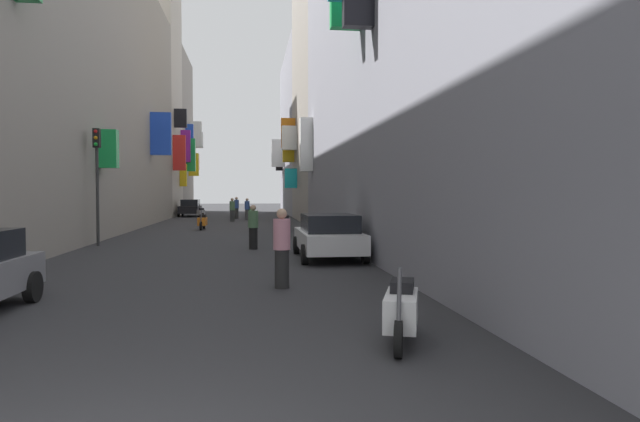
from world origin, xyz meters
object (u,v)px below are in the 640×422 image
object	(u,v)px
parked_car_black	(190,208)
pedestrian_near_right	(247,209)
scooter_silver	(201,213)
pedestrian_near_left	(237,208)
scooter_orange	(202,222)
scooter_black	(286,222)
pedestrian_mid_street	(232,210)
pedestrian_crossing	(282,248)
scooter_white	(401,310)
pedestrian_far_away	(253,227)
traffic_light_near_corner	(97,167)
parked_car_white	(329,235)
scooter_green	(248,211)

from	to	relation	value
parked_car_black	pedestrian_near_right	world-z (taller)	pedestrian_near_right
scooter_silver	pedestrian_near_left	world-z (taller)	pedestrian_near_left
scooter_orange	pedestrian_near_right	distance (m)	10.79
scooter_black	pedestrian_mid_street	distance (m)	10.33
parked_car_black	scooter_silver	xyz separation A→B (m)	(1.28, -4.11, -0.31)
pedestrian_crossing	pedestrian_mid_street	xyz separation A→B (m)	(-1.95, 27.61, -0.03)
scooter_orange	scooter_white	bearing A→B (deg)	-78.67
scooter_white	pedestrian_far_away	size ratio (longest dim) A/B	1.14
pedestrian_near_right	pedestrian_near_left	bearing A→B (deg)	113.27
pedestrian_near_right	pedestrian_crossing	bearing A→B (deg)	-88.29
parked_car_black	pedestrian_crossing	bearing A→B (deg)	-80.91
traffic_light_near_corner	scooter_black	bearing A→B (deg)	43.14
pedestrian_far_away	pedestrian_near_left	bearing A→B (deg)	92.85
parked_car_white	scooter_black	world-z (taller)	parked_car_white
pedestrian_far_away	traffic_light_near_corner	size ratio (longest dim) A/B	0.36
pedestrian_mid_street	traffic_light_near_corner	size ratio (longest dim) A/B	0.37
pedestrian_mid_street	pedestrian_far_away	size ratio (longest dim) A/B	1.03
scooter_white	pedestrian_near_left	size ratio (longest dim) A/B	1.07
pedestrian_near_right	traffic_light_near_corner	bearing A→B (deg)	-106.49
scooter_orange	pedestrian_far_away	world-z (taller)	pedestrian_far_away
traffic_light_near_corner	parked_car_white	bearing A→B (deg)	-31.71
scooter_green	pedestrian_near_left	world-z (taller)	pedestrian_near_left
pedestrian_mid_street	pedestrian_near_left	bearing A→B (deg)	87.17
traffic_light_near_corner	pedestrian_mid_street	bearing A→B (deg)	74.75
scooter_silver	pedestrian_mid_street	bearing A→B (deg)	-62.64
pedestrian_near_left	parked_car_black	bearing A→B (deg)	129.45
scooter_white	pedestrian_near_right	bearing A→B (deg)	93.84
scooter_green	pedestrian_near_right	world-z (taller)	pedestrian_near_right
pedestrian_crossing	pedestrian_near_left	size ratio (longest dim) A/B	1.00
scooter_green	pedestrian_far_away	distance (m)	29.22
parked_car_white	pedestrian_mid_street	xyz separation A→B (m)	(-3.75, 22.47, 0.10)
pedestrian_near_right	scooter_orange	bearing A→B (deg)	-103.27
scooter_black	scooter_silver	bearing A→B (deg)	111.58
parked_car_white	traffic_light_near_corner	xyz separation A→B (m)	(-8.45, 5.22, 2.38)
pedestrian_far_away	scooter_silver	bearing A→B (deg)	99.41
scooter_black	traffic_light_near_corner	distance (m)	11.22
traffic_light_near_corner	pedestrian_near_right	bearing A→B (deg)	73.51
scooter_green	pedestrian_near_left	size ratio (longest dim) A/B	1.07
parked_car_black	pedestrian_mid_street	size ratio (longest dim) A/B	2.42
scooter_green	pedestrian_crossing	xyz separation A→B (m)	(0.81, -37.55, 0.42)
parked_car_black	pedestrian_mid_street	xyz separation A→B (m)	(3.95, -9.27, 0.08)
pedestrian_mid_street	pedestrian_far_away	world-z (taller)	pedestrian_mid_street
pedestrian_near_right	parked_car_black	bearing A→B (deg)	125.45
scooter_orange	scooter_white	size ratio (longest dim) A/B	0.94
traffic_light_near_corner	pedestrian_near_left	bearing A→B (deg)	77.11
parked_car_black	pedestrian_far_away	distance (m)	29.05
pedestrian_near_left	pedestrian_mid_street	xyz separation A→B (m)	(-0.21, -4.22, -0.03)
scooter_black	scooter_orange	bearing A→B (deg)	161.78
scooter_white	pedestrian_mid_street	size ratio (longest dim) A/B	1.10
parked_car_white	pedestrian_near_left	size ratio (longest dim) A/B	2.44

